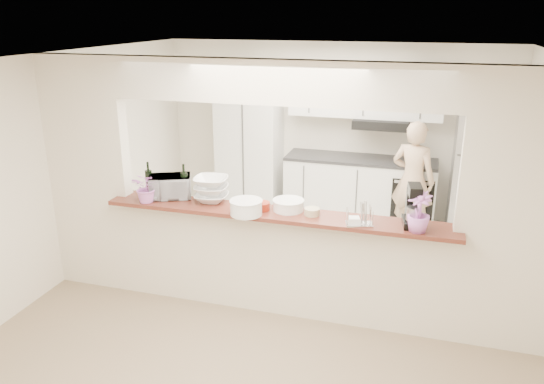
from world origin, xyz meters
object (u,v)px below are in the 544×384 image
at_px(refrigerator, 481,175).
at_px(toaster_oven, 170,187).
at_px(stand_mixer, 413,207).
at_px(person, 413,181).

distance_m(refrigerator, toaster_oven, 4.14).
xyz_separation_m(refrigerator, toaster_oven, (-3.20, -2.60, 0.35)).
bearing_deg(toaster_oven, stand_mixer, -25.93).
distance_m(toaster_oven, person, 3.27).
height_order(toaster_oven, person, person).
height_order(toaster_oven, stand_mixer, stand_mixer).
height_order(refrigerator, stand_mixer, refrigerator).
bearing_deg(person, refrigerator, -140.46).
relative_size(refrigerator, stand_mixer, 4.47).
xyz_separation_m(toaster_oven, person, (2.34, 2.25, -0.42)).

